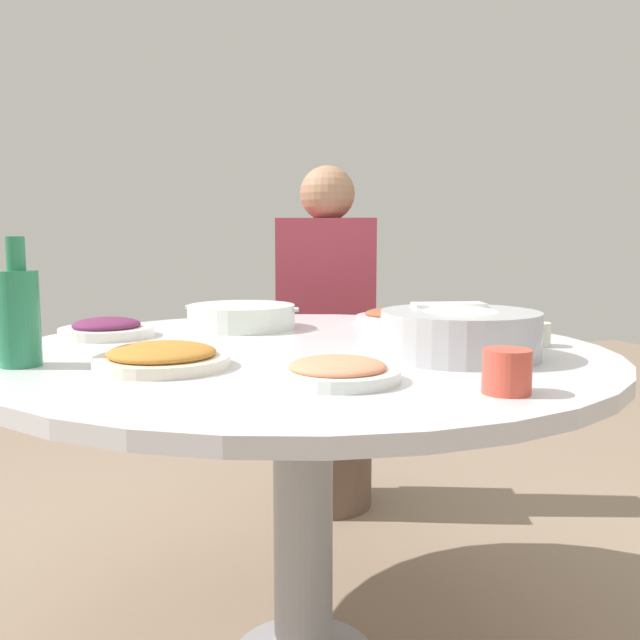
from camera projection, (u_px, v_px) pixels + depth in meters
name	position (u px, v px, depth m)	size (l,w,h in m)	color
round_dining_table	(303.00, 399.00, 1.50)	(1.30, 1.30, 0.73)	#99999E
rice_bowl	(460.00, 333.00, 1.38)	(0.32, 0.32, 0.10)	#B2B5BA
soup_bowl	(241.00, 317.00, 1.80)	(0.28, 0.28, 0.06)	white
dish_tofu_braise	(162.00, 357.00, 1.27)	(0.25, 0.25, 0.05)	white
dish_eggplant	(107.00, 329.00, 1.66)	(0.22, 0.22, 0.05)	white
dish_stirfry	(394.00, 317.00, 1.90)	(0.20, 0.20, 0.04)	silver
dish_shrimp	(338.00, 371.00, 1.15)	(0.21, 0.21, 0.04)	white
green_bottle	(19.00, 314.00, 1.28)	(0.07, 0.07, 0.24)	#297D54
tea_cup_near	(507.00, 371.00, 1.06)	(0.08, 0.08, 0.07)	#CF4A39
tea_cup_far	(536.00, 334.00, 1.51)	(0.06, 0.06, 0.05)	silver
stool_for_diner_left	(327.00, 444.00, 2.50)	(0.32, 0.32, 0.45)	brown
diner_left	(327.00, 294.00, 2.44)	(0.43, 0.41, 0.76)	#2D333D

